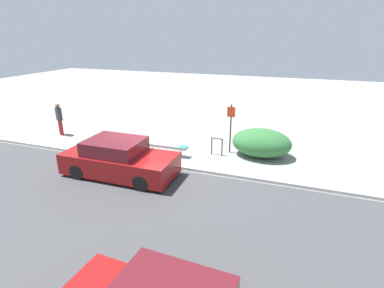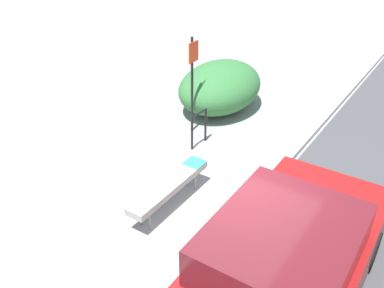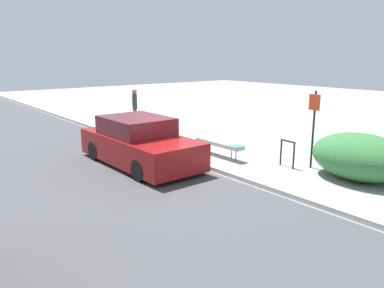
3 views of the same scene
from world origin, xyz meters
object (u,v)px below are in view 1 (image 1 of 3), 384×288
bench (167,146)px  sign_post (231,124)px  bike_rack (217,145)px  fire_hydrant (97,143)px  parked_car_near (119,159)px  pedestrian (59,118)px

bench → sign_post: (2.66, 1.28, 0.94)m
bike_rack → sign_post: sign_post is taller
bench → sign_post: sign_post is taller
sign_post → fire_hydrant: sign_post is taller
parked_car_near → bike_rack: bearing=46.9°
fire_hydrant → bench: bearing=11.1°
bench → pedestrian: bearing=174.1°
sign_post → fire_hydrant: (-5.98, -1.93, -0.98)m
bench → bike_rack: 2.30m
bike_rack → fire_hydrant: size_ratio=1.08×
fire_hydrant → sign_post: bearing=17.9°
bike_rack → sign_post: size_ratio=0.36×
bench → fire_hydrant: (-3.32, -0.65, -0.03)m
fire_hydrant → parked_car_near: bearing=-37.7°
bench → parked_car_near: bearing=-109.0°
pedestrian → fire_hydrant: bearing=6.6°
bike_rack → fire_hydrant: bike_rack is taller
sign_post → parked_car_near: 5.25m
bench → bike_rack: bike_rack is taller
bench → fire_hydrant: bearing=-168.6°
bike_rack → bench: bearing=-160.3°
sign_post → parked_car_near: bearing=-132.9°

